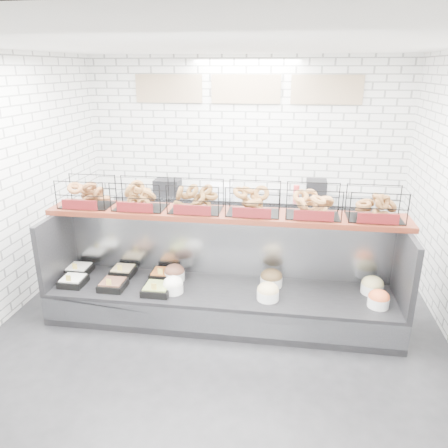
# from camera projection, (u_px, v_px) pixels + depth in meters

# --- Properties ---
(ground) EXTENTS (5.50, 5.50, 0.00)m
(ground) POSITION_uv_depth(u_px,v_px,m) (217.00, 333.00, 4.90)
(ground) COLOR black
(ground) RESTS_ON ground
(room_shell) EXTENTS (5.02, 5.51, 3.01)m
(room_shell) POSITION_uv_depth(u_px,v_px,m) (225.00, 140.00, 4.76)
(room_shell) COLOR white
(room_shell) RESTS_ON ground
(display_case) EXTENTS (4.00, 0.90, 1.20)m
(display_case) POSITION_uv_depth(u_px,v_px,m) (222.00, 292.00, 5.11)
(display_case) COLOR black
(display_case) RESTS_ON ground
(bagel_shelf) EXTENTS (4.10, 0.50, 0.40)m
(bagel_shelf) POSITION_uv_depth(u_px,v_px,m) (224.00, 201.00, 4.91)
(bagel_shelf) COLOR #4C1A10
(bagel_shelf) RESTS_ON display_case
(prep_counter) EXTENTS (4.00, 0.60, 1.20)m
(prep_counter) POSITION_uv_depth(u_px,v_px,m) (242.00, 222.00, 7.00)
(prep_counter) COLOR #93969B
(prep_counter) RESTS_ON ground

